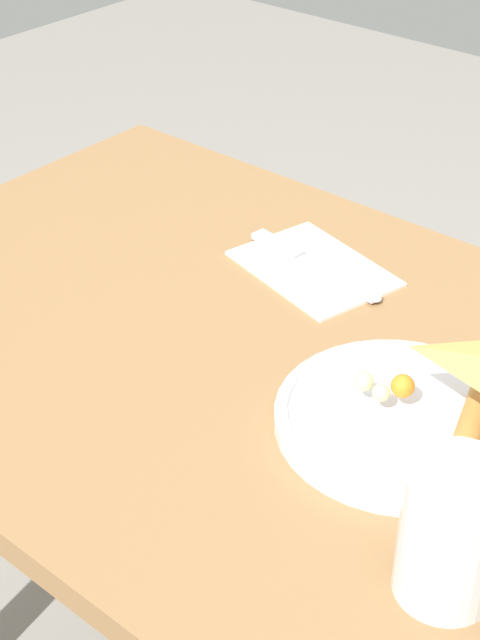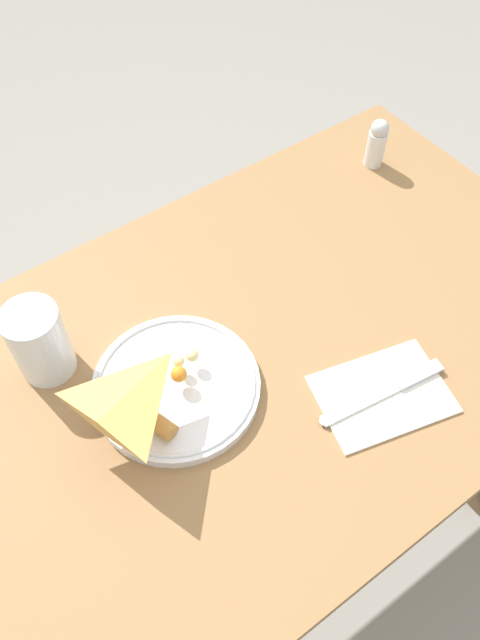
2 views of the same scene
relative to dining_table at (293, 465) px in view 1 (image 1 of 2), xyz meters
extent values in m
cube|color=olive|center=(0.00, 0.00, 0.12)|extent=(1.11, 0.67, 0.03)
cube|color=brown|center=(-0.50, 0.28, -0.27)|extent=(0.06, 0.06, 0.75)
cylinder|color=white|center=(0.13, -0.01, 0.14)|extent=(0.23, 0.23, 0.02)
torus|color=white|center=(0.13, -0.01, 0.15)|extent=(0.22, 0.22, 0.01)
pyramid|color=#DBA351|center=(0.13, -0.01, 0.16)|extent=(0.16, 0.14, 0.02)
cylinder|color=#C68942|center=(0.19, 0.01, 0.16)|extent=(0.05, 0.10, 0.02)
sphere|color=orange|center=(0.12, -0.01, 0.17)|extent=(0.02, 0.02, 0.02)
sphere|color=#EFDB93|center=(0.11, -0.02, 0.17)|extent=(0.02, 0.02, 0.02)
sphere|color=#EFDB93|center=(0.09, -0.02, 0.17)|extent=(0.02, 0.02, 0.02)
cylinder|color=white|center=(0.25, -0.15, 0.19)|extent=(0.08, 0.08, 0.12)
cylinder|color=white|center=(0.25, -0.15, 0.18)|extent=(0.07, 0.07, 0.10)
torus|color=white|center=(0.25, -0.15, 0.25)|extent=(0.08, 0.08, 0.00)
cube|color=white|center=(-0.10, 0.16, 0.13)|extent=(0.20, 0.17, 0.00)
cube|color=#B2B2B7|center=(-0.16, 0.17, 0.14)|extent=(0.08, 0.03, 0.01)
cube|color=silver|center=(-0.06, 0.16, 0.14)|extent=(0.12, 0.03, 0.00)
ellipsoid|color=silver|center=(-0.01, 0.15, 0.14)|extent=(0.02, 0.02, 0.00)
camera|label=1|loc=(0.46, -0.63, 0.72)|focal=55.00mm
camera|label=2|loc=(0.31, 0.39, 0.89)|focal=35.00mm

